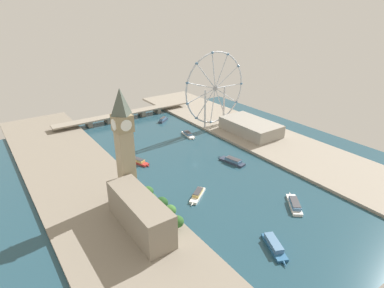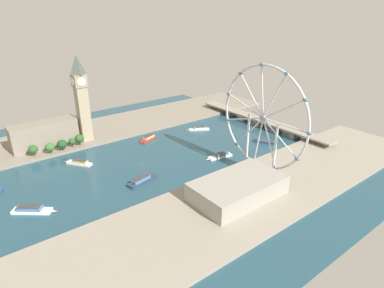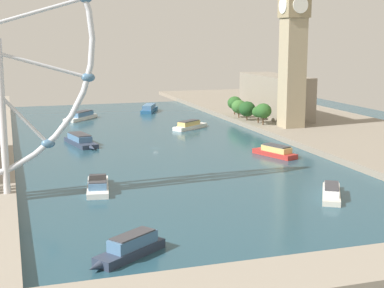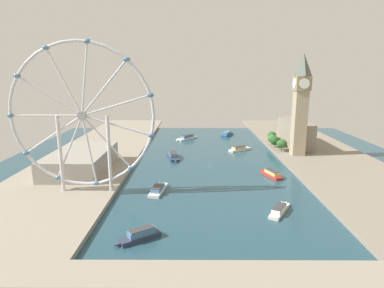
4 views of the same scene
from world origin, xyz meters
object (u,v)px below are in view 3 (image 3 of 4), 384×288
Objects in this scene: tour_boat_7 at (331,192)px; tour_boat_6 at (275,151)px; tour_boat_0 at (190,125)px; tour_boat_5 at (130,248)px; tour_boat_1 at (81,140)px; clock_tower at (293,39)px; tour_boat_3 at (149,109)px; river_bridge at (366,274)px; tour_boat_2 at (81,116)px; parliament_block at (275,96)px; tour_boat_4 at (98,185)px.

tour_boat_6 is at bearing 21.31° from tour_boat_7.
tour_boat_0 is 1.22× the size of tour_boat_5.
clock_tower is at bearing 78.94° from tour_boat_1.
clock_tower is at bearing -129.02° from tour_boat_3.
river_bridge is 295.95m from tour_boat_2.
river_bridge reaches higher than tour_boat_0.
river_bridge is 6.81× the size of tour_boat_2.
tour_boat_3 is at bearing 154.50° from tour_boat_2.
parliament_block reaches higher than tour_boat_4.
tour_boat_4 is 1.13× the size of tour_boat_7.
tour_boat_5 is (72.30, 278.37, 0.05)m from tour_boat_3.
tour_boat_6 is at bearing 64.26° from parliament_block.
parliament_block is 0.34× the size of river_bridge.
tour_boat_5 reaches higher than tour_boat_3.
tour_boat_0 is at bearing -29.06° from clock_tower.
clock_tower is at bearing 9.28° from tour_boat_7.
tour_boat_4 reaches higher than tour_boat_7.
parliament_block is 2.53× the size of tour_boat_0.
clock_tower is at bearing 76.41° from parliament_block.
parliament_block reaches higher than tour_boat_6.
parliament_block is at bearing 108.76° from tour_boat_2.
tour_boat_1 is at bearing 5.79° from tour_boat_4.
clock_tower is at bearing -53.19° from tour_boat_6.
parliament_block is 66.64m from tour_boat_0.
tour_boat_2 is 0.95× the size of tour_boat_3.
tour_boat_0 is 0.79× the size of tour_boat_1.
tour_boat_3 is at bearing -63.05° from clock_tower.
parliament_block is 3.08× the size of tour_boat_5.
clock_tower is at bearing -44.58° from tour_boat_4.
tour_boat_6 is (-13.62, 89.61, 0.13)m from tour_boat_0.
clock_tower is at bearing -113.32° from river_bridge.
parliament_block is 131.98m from tour_boat_2.
tour_boat_5 is (1.97, 68.27, 0.54)m from tour_boat_4.
clock_tower is 1.39× the size of parliament_block.
river_bridge is 237.79m from tour_boat_0.
tour_boat_6 is at bearing -149.79° from tour_boat_3.
tour_boat_5 reaches higher than tour_boat_4.
tour_boat_6 is (49.89, 103.46, -14.56)m from parliament_block.
tour_boat_3 reaches higher than tour_boat_4.
tour_boat_3 is at bearing 58.22° from tour_boat_0.
river_bridge is 205.79m from tour_boat_1.
tour_boat_6 is 0.97× the size of tour_boat_7.
tour_boat_2 is at bearing 46.33° from tour_boat_7.
tour_boat_3 is (-30.26, -320.36, -4.67)m from river_bridge.
tour_boat_2 is 1.09× the size of tour_boat_7.
parliament_block is 197.01m from tour_boat_4.
tour_boat_5 is at bearing -147.25° from tour_boat_0.
tour_boat_5 is 86.51m from tour_boat_7.
tour_boat_7 is (-61.41, 219.36, -0.47)m from tour_boat_2.
tour_boat_2 is 0.96× the size of tour_boat_4.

